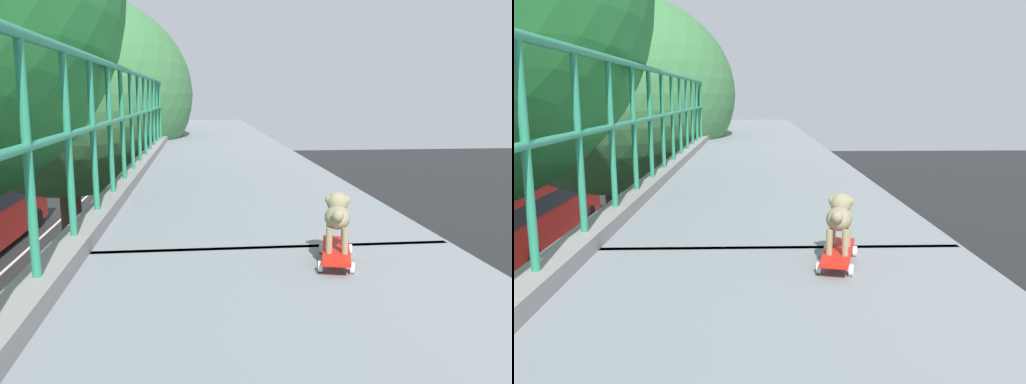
{
  "view_description": "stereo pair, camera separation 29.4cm",
  "coord_description": "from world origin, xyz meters",
  "views": [
    {
      "loc": [
        0.53,
        -2.09,
        6.55
      ],
      "look_at": [
        0.95,
        1.72,
        5.84
      ],
      "focal_mm": 36.49,
      "sensor_mm": 36.0,
      "label": 1
    },
    {
      "loc": [
        0.83,
        -2.11,
        6.55
      ],
      "look_at": [
        0.95,
        1.72,
        5.84
      ],
      "focal_mm": 36.49,
      "sensor_mm": 36.0,
      "label": 2
    }
  ],
  "objects": [
    {
      "name": "small_dog",
      "position": [
        1.31,
        0.76,
        5.88
      ],
      "size": [
        0.2,
        0.34,
        0.31
      ],
      "color": "gray",
      "rests_on": "toy_skateboard"
    },
    {
      "name": "overpass_deck",
      "position": [
        0.94,
        0.0,
        5.37
      ],
      "size": [
        2.47,
        38.29,
        0.46
      ],
      "color": "gray",
      "rests_on": "bridge_pier"
    },
    {
      "name": "city_bus",
      "position": [
        -8.79,
        20.44,
        1.8
      ],
      "size": [
        2.49,
        11.47,
        3.17
      ],
      "color": "#AF1912",
      "rests_on": "ground"
    },
    {
      "name": "toy_skateboard",
      "position": [
        1.31,
        0.74,
        5.66
      ],
      "size": [
        0.29,
        0.57,
        0.09
      ],
      "color": "red",
      "rests_on": "overpass_deck"
    },
    {
      "name": "roadside_tree_far",
      "position": [
        -2.57,
        10.53,
        6.56
      ],
      "size": [
        5.93,
        5.93,
        8.98
      ],
      "color": "#483225",
      "rests_on": "ground"
    }
  ]
}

